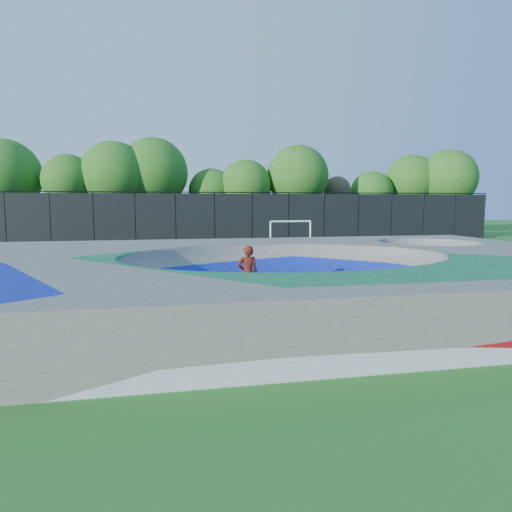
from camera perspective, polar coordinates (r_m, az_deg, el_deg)
The scene contains 7 objects.
ground at distance 15.44m, azimuth 3.75°, elevation -5.29°, with size 120.00×120.00×0.00m, color #20621B.
skate_deck at distance 15.30m, azimuth 3.78°, elevation -2.55°, with size 22.00×14.00×1.50m, color gray.
skater at distance 14.72m, azimuth -1.04°, elevation -2.22°, with size 0.67×0.44×1.84m, color #AD260D.
skateboard at distance 14.89m, azimuth -1.04°, elevation -5.63°, with size 0.78×0.22×0.05m, color black.
soccer_goal at distance 31.79m, azimuth 4.35°, elevation 3.36°, with size 2.99×0.12×1.98m.
fence at distance 35.80m, azimuth -5.23°, elevation 4.89°, with size 48.09×0.09×4.04m.
treeline at distance 40.90m, azimuth -6.62°, elevation 9.51°, with size 52.67×7.11×8.77m.
Camera 1 is at (-4.04, -14.55, 3.20)m, focal length 32.00 mm.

